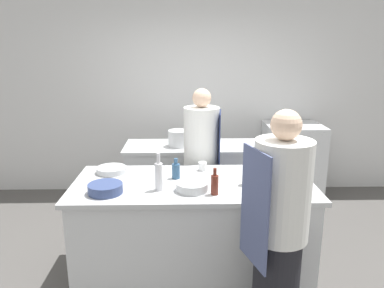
{
  "coord_description": "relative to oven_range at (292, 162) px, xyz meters",
  "views": [
    {
      "loc": [
        -0.08,
        -3.06,
        2.05
      ],
      "look_at": [
        0.0,
        0.35,
        1.14
      ],
      "focal_mm": 35.0,
      "sensor_mm": 36.0,
      "label": 1
    }
  ],
  "objects": [
    {
      "name": "pass_counter",
      "position": [
        -1.32,
        -0.52,
        -0.06
      ],
      "size": [
        1.7,
        0.63,
        0.89
      ],
      "color": "silver",
      "rests_on": "ground_plane"
    },
    {
      "name": "prep_counter",
      "position": [
        -1.39,
        -1.75,
        -0.06
      ],
      "size": [
        2.09,
        0.94,
        0.89
      ],
      "color": "silver",
      "rests_on": "ground_plane"
    },
    {
      "name": "ground_plane",
      "position": [
        -1.39,
        -1.75,
        -0.51
      ],
      "size": [
        16.0,
        16.0,
        0.0
      ],
      "primitive_type": "plane",
      "color": "#4C4947"
    },
    {
      "name": "bottle_vinegar",
      "position": [
        -1.54,
        -1.66,
        0.45
      ],
      "size": [
        0.07,
        0.07,
        0.18
      ],
      "color": "#2D5175",
      "rests_on": "prep_counter"
    },
    {
      "name": "bowl_mixing_large",
      "position": [
        -2.15,
        -1.49,
        0.41
      ],
      "size": [
        0.27,
        0.27,
        0.05
      ],
      "color": "#B7BABC",
      "rests_on": "prep_counter"
    },
    {
      "name": "bowl_ceramic_blue",
      "position": [
        -2.1,
        -1.99,
        0.42
      ],
      "size": [
        0.28,
        0.28,
        0.08
      ],
      "color": "navy",
      "rests_on": "prep_counter"
    },
    {
      "name": "stockpot",
      "position": [
        -1.53,
        -0.56,
        0.48
      ],
      "size": [
        0.24,
        0.24,
        0.19
      ],
      "color": "silver",
      "rests_on": "pass_counter"
    },
    {
      "name": "bottle_cooking_oil",
      "position": [
        -0.55,
        -1.7,
        0.49
      ],
      "size": [
        0.07,
        0.07,
        0.27
      ],
      "color": "#19471E",
      "rests_on": "prep_counter"
    },
    {
      "name": "bottle_water",
      "position": [
        -0.66,
        -1.96,
        0.45
      ],
      "size": [
        0.08,
        0.08,
        0.18
      ],
      "color": "#B2A84C",
      "rests_on": "prep_counter"
    },
    {
      "name": "cup",
      "position": [
        -1.29,
        -1.44,
        0.42
      ],
      "size": [
        0.08,
        0.08,
        0.08
      ],
      "color": "white",
      "rests_on": "prep_counter"
    },
    {
      "name": "bottle_sauce",
      "position": [
        -1.68,
        -1.93,
        0.51
      ],
      "size": [
        0.07,
        0.07,
        0.32
      ],
      "color": "silver",
      "rests_on": "prep_counter"
    },
    {
      "name": "bowl_prep_small",
      "position": [
        -1.41,
        -1.95,
        0.42
      ],
      "size": [
        0.26,
        0.26,
        0.07
      ],
      "color": "#B7BABC",
      "rests_on": "prep_counter"
    },
    {
      "name": "chef_at_prep_near",
      "position": [
        -0.82,
        -2.5,
        0.31
      ],
      "size": [
        0.44,
        0.43,
        1.66
      ],
      "rotation": [
        0.0,
        0.0,
        1.87
      ],
      "color": "black",
      "rests_on": "ground_plane"
    },
    {
      "name": "wall_back",
      "position": [
        -1.39,
        0.38,
        0.89
      ],
      "size": [
        8.0,
        0.06,
        2.8
      ],
      "color": "silver",
      "rests_on": "ground_plane"
    },
    {
      "name": "bottle_olive_oil",
      "position": [
        -1.23,
        -2.04,
        0.47
      ],
      "size": [
        0.06,
        0.06,
        0.22
      ],
      "color": "#5B2319",
      "rests_on": "prep_counter"
    },
    {
      "name": "bottle_wine",
      "position": [
        -0.91,
        -1.82,
        0.49
      ],
      "size": [
        0.08,
        0.08,
        0.26
      ],
      "color": "black",
      "rests_on": "prep_counter"
    },
    {
      "name": "oven_range",
      "position": [
        0.0,
        0.0,
        0.0
      ],
      "size": [
        0.74,
        0.65,
        1.02
      ],
      "color": "silver",
      "rests_on": "ground_plane"
    },
    {
      "name": "chef_at_stove",
      "position": [
        -1.28,
        -1.03,
        0.3
      ],
      "size": [
        0.4,
        0.38,
        1.63
      ],
      "rotation": [
        0.0,
        0.0,
        -1.67
      ],
      "color": "black",
      "rests_on": "ground_plane"
    }
  ]
}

